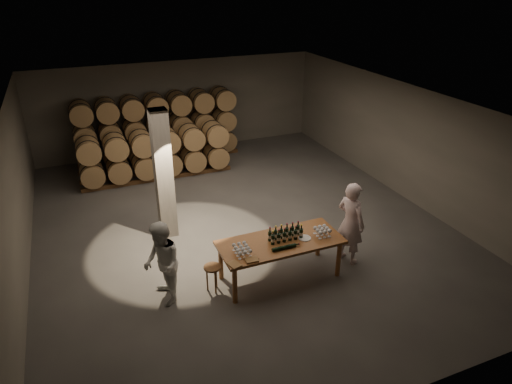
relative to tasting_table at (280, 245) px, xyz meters
name	(u,v)px	position (x,y,z in m)	size (l,w,h in m)	color
room	(164,175)	(-1.80, 2.70, 0.80)	(12.00, 12.00, 12.00)	#4D4A48
tasting_table	(280,245)	(0.00, 0.00, 0.00)	(2.60, 1.10, 0.90)	brown
barrel_stack_back	(158,127)	(-0.96, 7.70, 0.40)	(5.48, 0.95, 2.31)	#52351C
barrel_stack_front	(155,153)	(-1.35, 6.30, 0.03)	(4.70, 0.95, 1.57)	#52351C
bottle_cluster	(286,234)	(0.13, 0.03, 0.22)	(0.73, 0.23, 0.32)	black
lying_bottles	(284,247)	(-0.06, -0.30, 0.14)	(0.61, 0.08, 0.08)	black
glass_cluster_left	(242,248)	(-0.90, -0.12, 0.22)	(0.30, 0.41, 0.17)	silver
glass_cluster_right	(322,230)	(0.92, -0.12, 0.24)	(0.31, 0.31, 0.18)	silver
plate	(305,238)	(0.51, -0.10, 0.11)	(0.27, 0.27, 0.02)	silver
notebook_near	(252,260)	(-0.82, -0.42, 0.12)	(0.25, 0.20, 0.03)	olive
notebook_corner	(234,264)	(-1.18, -0.43, 0.12)	(0.20, 0.26, 0.02)	olive
pen	(256,259)	(-0.73, -0.42, 0.11)	(0.01, 0.01, 0.14)	black
stool	(212,271)	(-1.46, 0.10, -0.31)	(0.35, 0.35, 0.59)	#52351C
person_man	(351,223)	(1.70, 0.00, 0.17)	(0.70, 0.46, 1.93)	silver
person_woman	(162,264)	(-2.44, 0.18, 0.07)	(0.84, 0.66, 1.74)	silver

